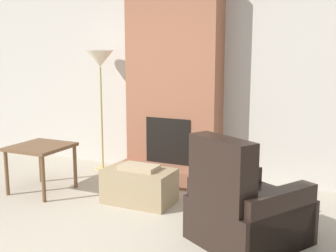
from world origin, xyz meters
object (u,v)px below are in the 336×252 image
object	(u,v)px
armchair	(243,212)
floor_lamp_left	(100,64)
ottoman	(139,185)
side_table	(41,151)

from	to	relation	value
armchair	floor_lamp_left	xyz separation A→B (m)	(-2.48, 1.49, 1.21)
floor_lamp_left	ottoman	bearing A→B (deg)	-40.57
armchair	side_table	size ratio (longest dim) A/B	1.79
ottoman	armchair	world-z (taller)	armchair
armchair	floor_lamp_left	size ratio (longest dim) A/B	0.69
ottoman	armchair	xyz separation A→B (m)	(1.32, -0.50, 0.09)
armchair	side_table	distance (m)	2.61
ottoman	armchair	bearing A→B (deg)	-20.78
ottoman	side_table	xyz separation A→B (m)	(-1.26, -0.16, 0.30)
armchair	side_table	xyz separation A→B (m)	(-2.58, 0.34, 0.21)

